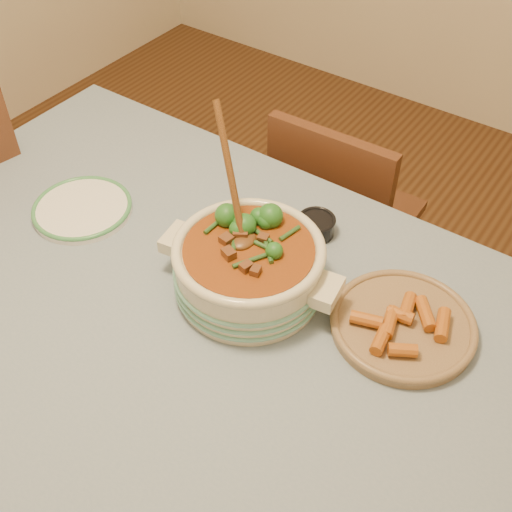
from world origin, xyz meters
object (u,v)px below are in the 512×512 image
(dining_table, at_px, (197,341))
(white_plate, at_px, (82,209))
(fried_plate, at_px, (403,323))
(condiment_bowl, at_px, (316,225))
(chair_far, at_px, (338,216))
(stew_casserole, at_px, (249,264))

(dining_table, height_order, white_plate, white_plate)
(dining_table, relative_size, white_plate, 5.44)
(fried_plate, bearing_deg, condiment_bowl, 153.63)
(white_plate, bearing_deg, chair_far, 60.61)
(chair_far, bearing_deg, white_plate, 59.03)
(fried_plate, bearing_deg, dining_table, -150.56)
(stew_casserole, xyz_separation_m, chair_far, (-0.11, 0.63, -0.37))
(white_plate, height_order, fried_plate, fried_plate)
(white_plate, bearing_deg, stew_casserole, 3.10)
(stew_casserole, height_order, white_plate, stew_casserole)
(white_plate, height_order, condiment_bowl, condiment_bowl)
(fried_plate, bearing_deg, white_plate, -171.73)
(dining_table, height_order, stew_casserole, stew_casserole)
(white_plate, relative_size, chair_far, 0.38)
(stew_casserole, relative_size, white_plate, 1.30)
(white_plate, distance_m, condiment_bowl, 0.56)
(chair_far, bearing_deg, fried_plate, 126.91)
(white_plate, distance_m, chair_far, 0.81)
(dining_table, distance_m, chair_far, 0.77)
(dining_table, height_order, condiment_bowl, condiment_bowl)
(stew_casserole, distance_m, fried_plate, 0.33)
(stew_casserole, xyz_separation_m, condiment_bowl, (0.02, 0.23, -0.05))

